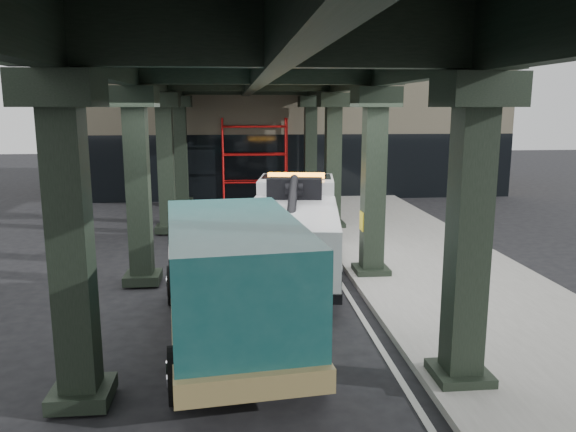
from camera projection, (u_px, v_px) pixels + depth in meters
ground at (281, 306)px, 12.88m from camera, size 90.00×90.00×0.00m
sidewalk at (439, 273)px, 15.25m from camera, size 5.00×40.00×0.15m
lane_stripe at (338, 278)px, 14.99m from camera, size 0.12×38.00×0.01m
viaduct at (257, 67)px, 13.75m from camera, size 7.40×32.00×6.40m
building at (286, 116)px, 31.84m from camera, size 22.00×10.00×8.00m
scaffolding at (255, 158)px, 26.78m from camera, size 3.08×0.88×4.00m
tow_truck at (294, 224)px, 15.61m from camera, size 3.35×8.34×2.66m
towed_van at (232, 277)px, 10.56m from camera, size 3.06×6.42×2.51m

